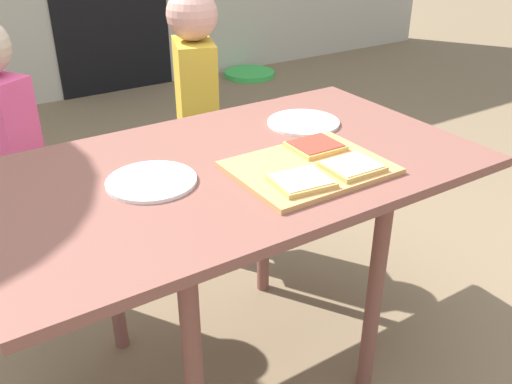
% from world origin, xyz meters
% --- Properties ---
extents(ground_plane, '(16.00, 16.00, 0.00)m').
position_xyz_m(ground_plane, '(0.00, 0.00, 0.00)').
color(ground_plane, '#7E694E').
extents(dining_table, '(1.33, 0.78, 0.73)m').
position_xyz_m(dining_table, '(0.00, 0.00, 0.66)').
color(dining_table, brown).
rests_on(dining_table, ground).
extents(cutting_board, '(0.39, 0.31, 0.01)m').
position_xyz_m(cutting_board, '(0.14, -0.15, 0.74)').
color(cutting_board, tan).
rests_on(cutting_board, dining_table).
extents(pizza_slice_near_right, '(0.14, 0.13, 0.02)m').
position_xyz_m(pizza_slice_near_right, '(0.22, -0.22, 0.75)').
color(pizza_slice_near_right, tan).
rests_on(pizza_slice_near_right, cutting_board).
extents(pizza_slice_far_right, '(0.14, 0.13, 0.02)m').
position_xyz_m(pizza_slice_far_right, '(0.23, -0.07, 0.75)').
color(pizza_slice_far_right, tan).
rests_on(pizza_slice_far_right, cutting_board).
extents(pizza_slice_near_left, '(0.15, 0.14, 0.02)m').
position_xyz_m(pizza_slice_near_left, '(0.06, -0.22, 0.75)').
color(pizza_slice_near_left, tan).
rests_on(pizza_slice_near_left, cutting_board).
extents(plate_white_right, '(0.23, 0.23, 0.01)m').
position_xyz_m(plate_white_right, '(0.33, 0.13, 0.74)').
color(plate_white_right, white).
rests_on(plate_white_right, dining_table).
extents(plate_white_left, '(0.23, 0.23, 0.01)m').
position_xyz_m(plate_white_left, '(-0.23, 0.01, 0.74)').
color(plate_white_left, white).
rests_on(plate_white_left, dining_table).
extents(child_left, '(0.25, 0.28, 1.05)m').
position_xyz_m(child_left, '(-0.47, 0.75, 0.62)').
color(child_left, '#213E44').
rests_on(child_left, ground).
extents(child_right, '(0.21, 0.27, 1.09)m').
position_xyz_m(child_right, '(0.24, 0.70, 0.64)').
color(child_right, navy).
rests_on(child_right, ground).
extents(garden_hose_coil, '(0.43, 0.43, 0.04)m').
position_xyz_m(garden_hose_coil, '(1.81, 2.82, 0.02)').
color(garden_hose_coil, green).
rests_on(garden_hose_coil, ground).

